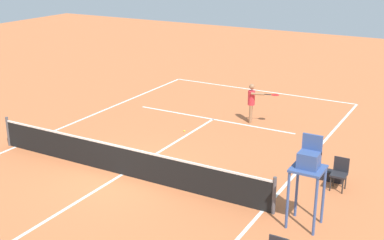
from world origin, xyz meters
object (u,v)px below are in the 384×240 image
umpire_chair (308,167)px  courtside_chair_mid (340,172)px  equipment_bag (331,176)px  tennis_ball (184,131)px  player_serving (253,100)px

umpire_chair → courtside_chair_mid: bearing=-95.4°
courtside_chair_mid → equipment_bag: 0.71m
tennis_ball → umpire_chair: 7.77m
equipment_bag → tennis_ball: bearing=-13.8°
tennis_ball → courtside_chair_mid: bearing=162.9°
courtside_chair_mid → equipment_bag: (0.36, -0.48, -0.38)m
player_serving → umpire_chair: umpire_chair is taller
tennis_ball → courtside_chair_mid: size_ratio=0.07×
tennis_ball → umpire_chair: (-6.16, 4.46, 1.57)m
umpire_chair → equipment_bag: 3.31m
umpire_chair → equipment_bag: (0.12, -2.97, -1.46)m
umpire_chair → courtside_chair_mid: umpire_chair is taller
player_serving → courtside_chair_mid: bearing=29.7°
tennis_ball → equipment_bag: bearing=166.2°
player_serving → tennis_ball: bearing=-55.8°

